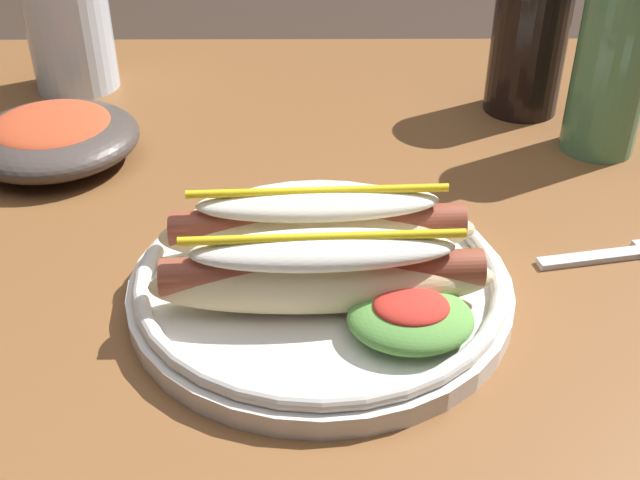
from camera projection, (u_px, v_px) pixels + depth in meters
dining_table at (240, 295)px, 0.73m from camera, size 1.43×0.86×0.74m
hot_dog_plate at (324, 270)px, 0.56m from camera, size 0.28×0.28×0.08m
fork at (623, 254)px, 0.62m from camera, size 0.12×0.04×0.00m
soda_cup at (528, 47)px, 0.81m from camera, size 0.08×0.08×0.14m
water_cup at (70, 35)px, 0.87m from camera, size 0.09×0.09×0.12m
glass_bottle at (616, 51)px, 0.72m from camera, size 0.07×0.07×0.26m
side_bowl at (53, 136)px, 0.74m from camera, size 0.16×0.16×0.05m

